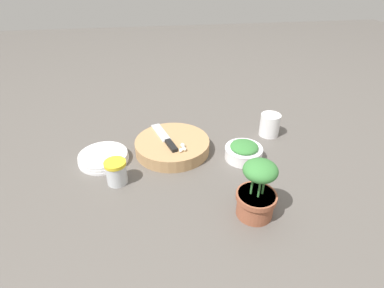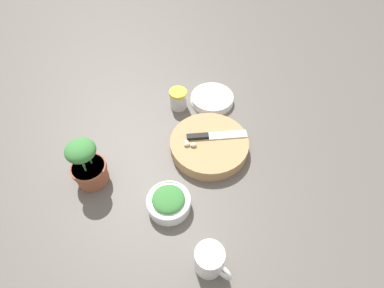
{
  "view_description": "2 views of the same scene",
  "coord_description": "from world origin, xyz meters",
  "px_view_note": "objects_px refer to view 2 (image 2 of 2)",
  "views": [
    {
      "loc": [
        0.15,
        0.84,
        0.64
      ],
      "look_at": [
        0.02,
        -0.02,
        0.09
      ],
      "focal_mm": 28.0,
      "sensor_mm": 36.0,
      "label": 1
    },
    {
      "loc": [
        -0.6,
        -0.18,
        0.87
      ],
      "look_at": [
        0.05,
        -0.06,
        0.05
      ],
      "focal_mm": 28.0,
      "sensor_mm": 36.0,
      "label": 2
    }
  ],
  "objects_px": {
    "cutting_board": "(209,145)",
    "chef_knife": "(213,136)",
    "herb_bowl": "(169,202)",
    "garlic_cloves": "(189,144)",
    "plate_stack": "(212,99)",
    "coffee_mug": "(210,260)",
    "spice_jar": "(178,99)",
    "potted_herb": "(88,166)"
  },
  "relations": [
    {
      "from": "cutting_board",
      "to": "chef_knife",
      "type": "bearing_deg",
      "value": -22.78
    },
    {
      "from": "chef_knife",
      "to": "herb_bowl",
      "type": "distance_m",
      "value": 0.3
    },
    {
      "from": "garlic_cloves",
      "to": "plate_stack",
      "type": "height_order",
      "value": "garlic_cloves"
    },
    {
      "from": "cutting_board",
      "to": "chef_knife",
      "type": "height_order",
      "value": "chef_knife"
    },
    {
      "from": "garlic_cloves",
      "to": "coffee_mug",
      "type": "relative_size",
      "value": 0.48
    },
    {
      "from": "cutting_board",
      "to": "spice_jar",
      "type": "xyz_separation_m",
      "value": [
        0.2,
        0.16,
        0.02
      ]
    },
    {
      "from": "herb_bowl",
      "to": "spice_jar",
      "type": "relative_size",
      "value": 1.69
    },
    {
      "from": "chef_knife",
      "to": "herb_bowl",
      "type": "bearing_deg",
      "value": -35.8
    },
    {
      "from": "garlic_cloves",
      "to": "potted_herb",
      "type": "relative_size",
      "value": 0.28
    },
    {
      "from": "spice_jar",
      "to": "plate_stack",
      "type": "relative_size",
      "value": 0.45
    },
    {
      "from": "chef_knife",
      "to": "coffee_mug",
      "type": "relative_size",
      "value": 1.99
    },
    {
      "from": "spice_jar",
      "to": "coffee_mug",
      "type": "distance_m",
      "value": 0.65
    },
    {
      "from": "herb_bowl",
      "to": "plate_stack",
      "type": "relative_size",
      "value": 0.77
    },
    {
      "from": "cutting_board",
      "to": "coffee_mug",
      "type": "bearing_deg",
      "value": -171.03
    },
    {
      "from": "cutting_board",
      "to": "chef_knife",
      "type": "distance_m",
      "value": 0.04
    },
    {
      "from": "herb_bowl",
      "to": "potted_herb",
      "type": "xyz_separation_m",
      "value": [
        0.05,
        0.28,
        0.05
      ]
    },
    {
      "from": "chef_knife",
      "to": "coffee_mug",
      "type": "xyz_separation_m",
      "value": [
        -0.44,
        -0.06,
        -0.01
      ]
    },
    {
      "from": "coffee_mug",
      "to": "herb_bowl",
      "type": "bearing_deg",
      "value": 44.21
    },
    {
      "from": "chef_knife",
      "to": "cutting_board",
      "type": "bearing_deg",
      "value": -39.13
    },
    {
      "from": "chef_knife",
      "to": "coffee_mug",
      "type": "distance_m",
      "value": 0.44
    },
    {
      "from": "garlic_cloves",
      "to": "spice_jar",
      "type": "bearing_deg",
      "value": 21.56
    },
    {
      "from": "coffee_mug",
      "to": "chef_knife",
      "type": "bearing_deg",
      "value": 7.24
    },
    {
      "from": "spice_jar",
      "to": "plate_stack",
      "type": "bearing_deg",
      "value": -66.52
    },
    {
      "from": "potted_herb",
      "to": "cutting_board",
      "type": "bearing_deg",
      "value": -61.0
    },
    {
      "from": "spice_jar",
      "to": "potted_herb",
      "type": "xyz_separation_m",
      "value": [
        -0.4,
        0.21,
        0.04
      ]
    },
    {
      "from": "spice_jar",
      "to": "plate_stack",
      "type": "height_order",
      "value": "spice_jar"
    },
    {
      "from": "cutting_board",
      "to": "potted_herb",
      "type": "height_order",
      "value": "potted_herb"
    },
    {
      "from": "herb_bowl",
      "to": "plate_stack",
      "type": "bearing_deg",
      "value": -6.92
    },
    {
      "from": "cutting_board",
      "to": "plate_stack",
      "type": "relative_size",
      "value": 1.56
    },
    {
      "from": "plate_stack",
      "to": "spice_jar",
      "type": "bearing_deg",
      "value": 113.48
    },
    {
      "from": "plate_stack",
      "to": "potted_herb",
      "type": "relative_size",
      "value": 0.98
    },
    {
      "from": "cutting_board",
      "to": "potted_herb",
      "type": "relative_size",
      "value": 1.52
    },
    {
      "from": "herb_bowl",
      "to": "spice_jar",
      "type": "xyz_separation_m",
      "value": [
        0.45,
        0.07,
        0.01
      ]
    },
    {
      "from": "spice_jar",
      "to": "potted_herb",
      "type": "bearing_deg",
      "value": 152.63
    },
    {
      "from": "cutting_board",
      "to": "plate_stack",
      "type": "xyz_separation_m",
      "value": [
        0.26,
        0.03,
        -0.01
      ]
    },
    {
      "from": "chef_knife",
      "to": "potted_herb",
      "type": "xyz_separation_m",
      "value": [
        -0.23,
        0.38,
        0.03
      ]
    },
    {
      "from": "garlic_cloves",
      "to": "spice_jar",
      "type": "height_order",
      "value": "spice_jar"
    },
    {
      "from": "garlic_cloves",
      "to": "plate_stack",
      "type": "distance_m",
      "value": 0.29
    },
    {
      "from": "garlic_cloves",
      "to": "plate_stack",
      "type": "relative_size",
      "value": 0.29
    },
    {
      "from": "plate_stack",
      "to": "potted_herb",
      "type": "distance_m",
      "value": 0.57
    },
    {
      "from": "chef_knife",
      "to": "herb_bowl",
      "type": "xyz_separation_m",
      "value": [
        -0.28,
        0.1,
        -0.02
      ]
    },
    {
      "from": "potted_herb",
      "to": "herb_bowl",
      "type": "bearing_deg",
      "value": -100.55
    }
  ]
}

